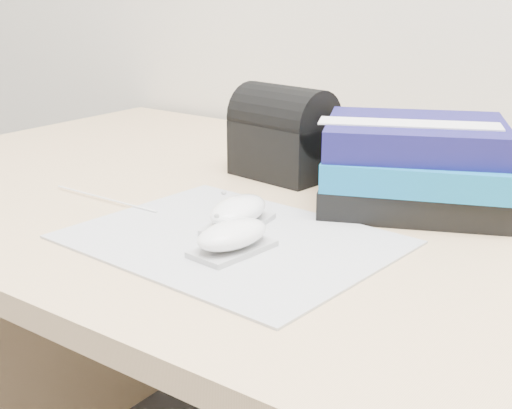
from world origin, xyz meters
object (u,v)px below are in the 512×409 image
Objects in this scene: desk at (375,363)px; mouse_rear at (238,213)px; mouse_front at (232,237)px; book_stack at (415,166)px; pouch at (284,133)px.

desk is 0.33m from mouse_rear.
book_stack is at bearing 72.47° from mouse_front.
mouse_rear is at bearing -68.09° from pouch.
mouse_rear is 0.25m from book_stack.
desk is at bearing 77.13° from mouse_front.
book_stack is at bearing 38.03° from desk.
pouch is (-0.09, 0.23, 0.05)m from mouse_rear.
pouch reaches higher than mouse_front.
mouse_rear is 0.70× the size of pouch.
mouse_front is (-0.06, -0.25, 0.25)m from desk.
mouse_rear is at bearing 123.64° from mouse_front.
pouch reaches higher than mouse_rear.
book_stack reaches higher than mouse_front.
pouch reaches higher than desk.
desk is 14.84× the size of mouse_rear.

